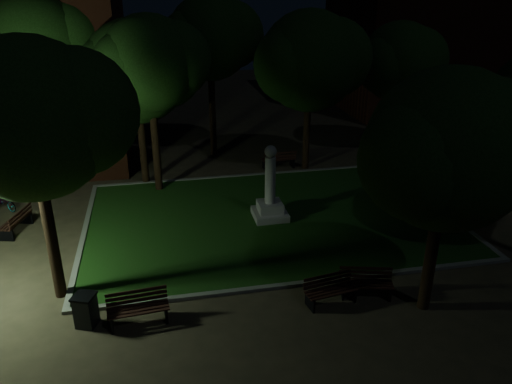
# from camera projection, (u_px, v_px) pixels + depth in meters

# --- Properties ---
(ground) EXTENTS (80.00, 80.00, 0.00)m
(ground) POSITION_uv_depth(u_px,v_px,m) (281.00, 241.00, 19.46)
(ground) COLOR #463A28
(lawn) EXTENTS (15.00, 10.00, 0.08)m
(lawn) POSITION_uv_depth(u_px,v_px,m) (270.00, 218.00, 21.25)
(lawn) COLOR #1D4513
(lawn) RESTS_ON ground
(lawn_kerb) EXTENTS (15.40, 10.40, 0.12)m
(lawn_kerb) POSITION_uv_depth(u_px,v_px,m) (270.00, 218.00, 21.24)
(lawn_kerb) COLOR slate
(lawn_kerb) RESTS_ON ground
(monument) EXTENTS (1.40, 1.40, 3.20)m
(monument) POSITION_uv_depth(u_px,v_px,m) (270.00, 198.00, 20.89)
(monument) COLOR #9D958F
(monument) RESTS_ON lawn
(building_far) EXTENTS (16.00, 10.00, 12.00)m
(building_far) POSITION_uv_depth(u_px,v_px,m) (445.00, 28.00, 38.49)
(building_far) COLOR #451D0F
(building_far) RESTS_ON ground
(tree_west) EXTENTS (5.71, 4.66, 8.15)m
(tree_west) POSITION_uv_depth(u_px,v_px,m) (34.00, 120.00, 13.87)
(tree_west) COLOR black
(tree_west) RESTS_ON ground
(tree_north_wl) EXTENTS (5.88, 4.80, 7.93)m
(tree_north_wl) POSITION_uv_depth(u_px,v_px,m) (138.00, 71.00, 22.89)
(tree_north_wl) COLOR black
(tree_north_wl) RESTS_ON ground
(tree_north_er) EXTENTS (6.20, 5.06, 8.19)m
(tree_north_er) POSITION_uv_depth(u_px,v_px,m) (312.00, 61.00, 24.88)
(tree_north_er) COLOR black
(tree_north_er) RESTS_ON ground
(tree_ne) EXTENTS (5.43, 4.44, 7.43)m
(tree_ne) POSITION_uv_depth(u_px,v_px,m) (401.00, 62.00, 27.72)
(tree_ne) COLOR black
(tree_ne) RESTS_ON ground
(tree_se) EXTENTS (5.56, 4.54, 7.41)m
(tree_se) POSITION_uv_depth(u_px,v_px,m) (451.00, 150.00, 13.55)
(tree_se) COLOR black
(tree_se) RESTS_ON ground
(tree_nw) EXTENTS (5.64, 4.60, 9.17)m
(tree_nw) POSITION_uv_depth(u_px,v_px,m) (40.00, 40.00, 22.92)
(tree_nw) COLOR black
(tree_nw) RESTS_ON ground
(tree_far_north) EXTENTS (5.60, 4.57, 8.84)m
(tree_far_north) POSITION_uv_depth(u_px,v_px,m) (212.00, 38.00, 26.70)
(tree_far_north) COLOR black
(tree_far_north) RESTS_ON ground
(tree_extra) EXTENTS (5.23, 4.27, 8.16)m
(tree_extra) POSITION_uv_depth(u_px,v_px,m) (151.00, 64.00, 21.85)
(tree_extra) COLOR black
(tree_extra) RESTS_ON ground
(lamppost_ne) EXTENTS (1.18, 0.28, 4.21)m
(lamppost_ne) POSITION_uv_depth(u_px,v_px,m) (417.00, 99.00, 29.29)
(lamppost_ne) COLOR black
(lamppost_ne) RESTS_ON ground
(bench_near_left) EXTENTS (1.74, 0.85, 0.92)m
(bench_near_left) POSITION_uv_depth(u_px,v_px,m) (330.00, 291.00, 15.61)
(bench_near_left) COLOR black
(bench_near_left) RESTS_ON ground
(bench_near_right) EXTENTS (1.78, 0.99, 0.93)m
(bench_near_right) POSITION_uv_depth(u_px,v_px,m) (366.00, 284.00, 15.96)
(bench_near_right) COLOR black
(bench_near_right) RESTS_ON ground
(bench_west_near) EXTENTS (1.83, 0.78, 0.98)m
(bench_west_near) POSITION_uv_depth(u_px,v_px,m) (138.00, 309.00, 14.69)
(bench_west_near) COLOR black
(bench_west_near) RESTS_ON ground
(bench_left_side) EXTENTS (1.06, 1.84, 0.95)m
(bench_left_side) POSITION_uv_depth(u_px,v_px,m) (17.00, 222.00, 19.99)
(bench_left_side) COLOR black
(bench_left_side) RESTS_ON ground
(bench_right_side) EXTENTS (1.18, 1.81, 0.94)m
(bench_right_side) POSITION_uv_depth(u_px,v_px,m) (428.00, 193.00, 22.70)
(bench_right_side) COLOR black
(bench_right_side) RESTS_ON ground
(bench_far_side) EXTENTS (1.85, 0.76, 0.99)m
(bench_far_side) POSITION_uv_depth(u_px,v_px,m) (279.00, 160.00, 26.82)
(bench_far_side) COLOR black
(bench_far_side) RESTS_ON ground
(trash_bin) EXTENTS (0.78, 0.78, 1.04)m
(trash_bin) POSITION_uv_depth(u_px,v_px,m) (86.00, 310.00, 14.53)
(trash_bin) COLOR black
(trash_bin) RESTS_ON ground
(bicycle) EXTENTS (1.52, 1.34, 0.79)m
(bicycle) POSITION_uv_depth(u_px,v_px,m) (3.00, 202.00, 21.95)
(bicycle) COLOR black
(bicycle) RESTS_ON ground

